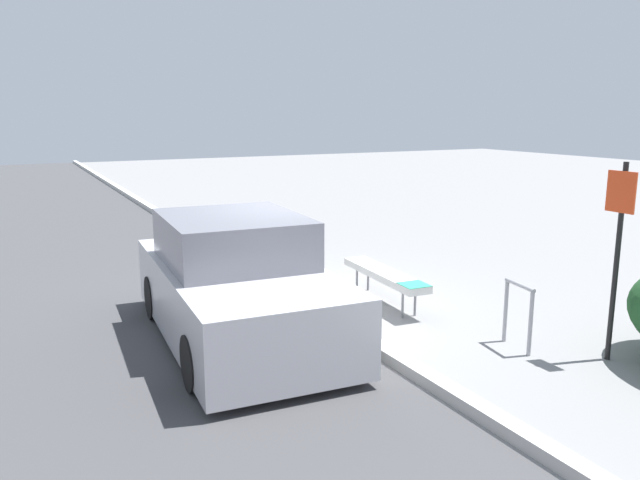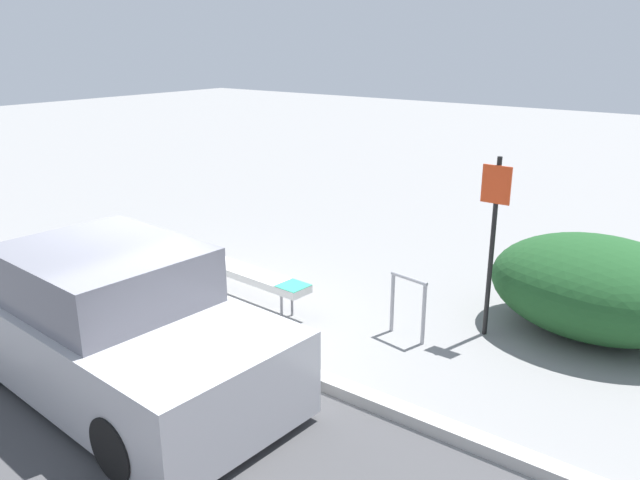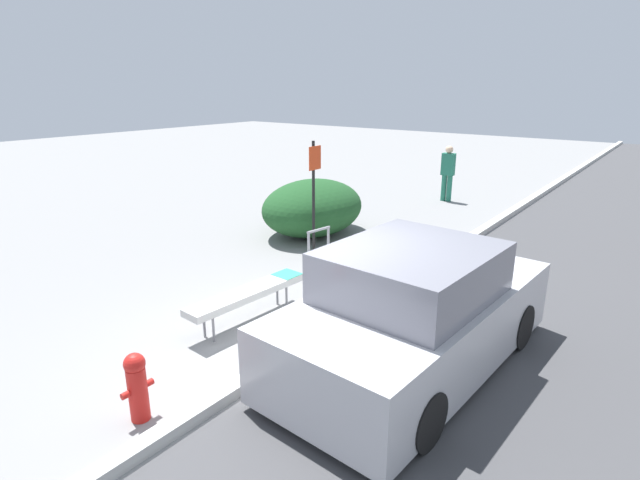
{
  "view_description": "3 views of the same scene",
  "coord_description": "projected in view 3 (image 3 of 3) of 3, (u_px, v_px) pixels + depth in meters",
  "views": [
    {
      "loc": [
        7.98,
        -3.84,
        2.84
      ],
      "look_at": [
        -0.22,
        0.37,
        0.94
      ],
      "focal_mm": 35.0,
      "sensor_mm": 36.0,
      "label": 1
    },
    {
      "loc": [
        6.13,
        -4.79,
        3.62
      ],
      "look_at": [
        1.51,
        1.29,
        1.15
      ],
      "focal_mm": 35.0,
      "sensor_mm": 36.0,
      "label": 2
    },
    {
      "loc": [
        -4.31,
        -3.7,
        3.36
      ],
      "look_at": [
        1.34,
        0.56,
        1.13
      ],
      "focal_mm": 28.0,
      "sensor_mm": 36.0,
      "label": 3
    }
  ],
  "objects": [
    {
      "name": "ground_plane",
      "position": [
        292.0,
        356.0,
        6.42
      ],
      "size": [
        60.0,
        60.0,
        0.0
      ],
      "primitive_type": "plane",
      "color": "gray"
    },
    {
      "name": "fire_hydrant",
      "position": [
        137.0,
        385.0,
        5.11
      ],
      "size": [
        0.36,
        0.22,
        0.77
      ],
      "color": "red",
      "rests_on": "ground_plane"
    },
    {
      "name": "parked_car_near",
      "position": [
        415.0,
        313.0,
        6.04
      ],
      "size": [
        4.18,
        2.08,
        1.57
      ],
      "rotation": [
        0.0,
        0.0,
        -0.06
      ],
      "color": "black",
      "rests_on": "ground_plane"
    },
    {
      "name": "sign_post",
      "position": [
        314.0,
        187.0,
        9.91
      ],
      "size": [
        0.36,
        0.08,
        2.3
      ],
      "color": "black",
      "rests_on": "ground_plane"
    },
    {
      "name": "bike_rack",
      "position": [
        319.0,
        245.0,
        9.21
      ],
      "size": [
        0.55,
        0.14,
        0.83
      ],
      "rotation": [
        0.0,
        0.0,
        -0.16
      ],
      "color": "#99999E",
      "rests_on": "ground_plane"
    },
    {
      "name": "curb",
      "position": [
        292.0,
        352.0,
        6.4
      ],
      "size": [
        60.0,
        0.2,
        0.13
      ],
      "color": "#B7B7B2",
      "rests_on": "ground_plane"
    },
    {
      "name": "pedestrian",
      "position": [
        448.0,
        172.0,
        14.67
      ],
      "size": [
        0.23,
        0.38,
        1.64
      ],
      "rotation": [
        0.0,
        0.0,
        4.78
      ],
      "color": "#267259",
      "rests_on": "ground_plane"
    },
    {
      "name": "bench",
      "position": [
        248.0,
        294.0,
        7.24
      ],
      "size": [
        2.04,
        0.5,
        0.51
      ],
      "rotation": [
        0.0,
        0.0,
        -0.06
      ],
      "color": "gray",
      "rests_on": "ground_plane"
    },
    {
      "name": "shrub_hedge",
      "position": [
        313.0,
        208.0,
        11.45
      ],
      "size": [
        2.65,
        2.04,
        1.27
      ],
      "color": "#1E4C23",
      "rests_on": "ground_plane"
    }
  ]
}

